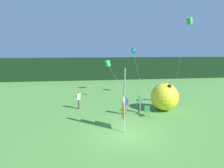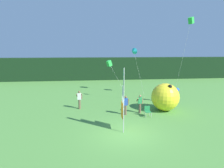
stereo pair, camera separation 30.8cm
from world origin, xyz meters
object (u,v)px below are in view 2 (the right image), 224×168
Objects in this scene: person_near_banner at (140,103)px; folding_chair at (148,111)px; person_far_right at (156,93)px; inflatable_balloon at (165,97)px; person_mid_field at (126,105)px; kite_green_box_1 at (109,63)px; kite_cyan_delta_2 at (134,51)px; banner_flag at (123,101)px; person_far_left at (79,99)px; kite_green_box_0 at (191,21)px.

folding_chair is at bearing -65.63° from person_near_banner.
person_far_right is (2.84, 3.79, -0.02)m from person_near_banner.
inflatable_balloon is 2.62m from folding_chair.
person_mid_field is 1.91× the size of folding_chair.
kite_green_box_1 is 6.44m from kite_cyan_delta_2.
person_mid_field is 3.98m from inflatable_balloon.
folding_chair is 6.88m from kite_cyan_delta_2.
person_mid_field is 0.64× the size of inflatable_balloon.
person_near_banner is at bearing 59.04° from banner_flag.
inflatable_balloon is (3.89, 0.77, 0.39)m from person_mid_field.
person_mid_field is 4.64m from person_far_left.
banner_flag is 0.77× the size of kite_cyan_delta_2.
inflatable_balloon is (2.51, 0.44, 0.41)m from person_near_banner.
kite_green_box_1 is (-4.33, 9.29, 2.46)m from inflatable_balloon.
person_far_left reaches higher than person_near_banner.
kite_cyan_delta_2 reaches higher than person_near_banner.
banner_flag is 3.60m from person_mid_field.
inflatable_balloon is 10.54m from kite_green_box_1.
inflatable_balloon is 5.83m from kite_cyan_delta_2.
banner_flag reaches higher than person_far_left.
person_near_banner is 10.30m from kite_green_box_1.
kite_green_box_1 is at bearing 109.23° from kite_cyan_delta_2.
banner_flag is 5.05× the size of folding_chair.
inflatable_balloon is 0.63× the size of kite_green_box_1.
banner_flag is at bearing -103.61° from person_mid_field.
person_far_left is 1.98× the size of folding_chair.
kite_cyan_delta_2 is (-0.20, 4.80, 4.93)m from folding_chair.
kite_green_box_1 is (-1.82, 9.73, 2.87)m from person_near_banner.
inflatable_balloon reaches higher than folding_chair.
kite_cyan_delta_2 is at bearing 19.43° from person_far_left.
banner_flag is 4.40m from person_near_banner.
banner_flag is 2.64× the size of person_mid_field.
banner_flag is 1.07× the size of kite_green_box_1.
folding_chair is 0.10× the size of kite_green_box_0.
banner_flag reaches higher than kite_green_box_1.
kite_green_box_1 is (-2.25, 10.68, 3.25)m from folding_chair.
person_near_banner is 1.11m from folding_chair.
inflatable_balloon is at bearing 9.88° from person_near_banner.
person_far_right reaches higher than folding_chair.
banner_flag is at bearing -134.28° from folding_chair.
person_far_right is 0.62× the size of inflatable_balloon.
folding_chair is 0.15× the size of kite_cyan_delta_2.
person_far_left is 0.19× the size of kite_green_box_0.
folding_chair is at bearing -140.75° from kite_green_box_0.
person_mid_field reaches higher than person_far_right.
inflatable_balloon is at bearing -65.00° from kite_green_box_1.
person_near_banner is 2.58m from inflatable_balloon.
banner_flag is 0.50× the size of kite_green_box_0.
person_mid_field is 5.89m from person_far_right.
kite_green_box_1 is at bearing 128.07° from person_far_right.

